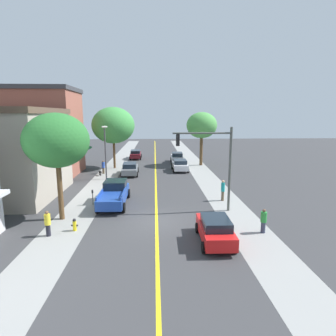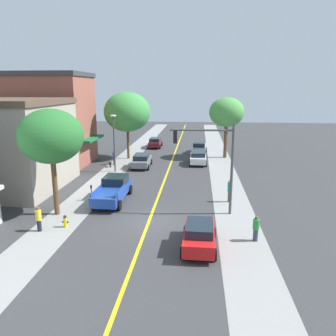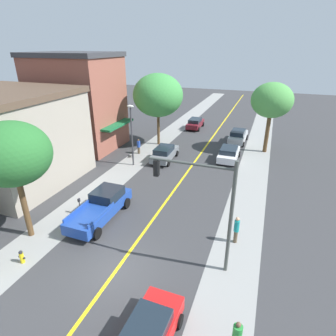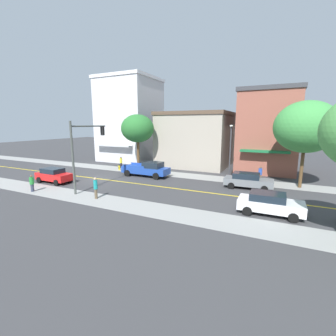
# 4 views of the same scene
# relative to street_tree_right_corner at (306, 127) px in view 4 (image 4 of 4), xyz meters

# --- Properties ---
(ground_plane) EXTENTS (140.00, 140.00, 0.00)m
(ground_plane) POSITION_rel_street_tree_right_corner_xyz_m (5.82, -20.85, -6.05)
(ground_plane) COLOR #38383A
(sidewalk_left) EXTENTS (2.93, 126.00, 0.01)m
(sidewalk_left) POSITION_rel_street_tree_right_corner_xyz_m (-0.26, -20.85, -6.04)
(sidewalk_left) COLOR gray
(sidewalk_left) RESTS_ON ground
(sidewalk_right) EXTENTS (2.93, 126.00, 0.01)m
(sidewalk_right) POSITION_rel_street_tree_right_corner_xyz_m (11.90, -20.85, -6.04)
(sidewalk_right) COLOR gray
(sidewalk_right) RESTS_ON ground
(road_centerline_stripe) EXTENTS (0.20, 126.00, 0.00)m
(road_centerline_stripe) POSITION_rel_street_tree_right_corner_xyz_m (5.82, -20.85, -6.04)
(road_centerline_stripe) COLOR yellow
(road_centerline_stripe) RESTS_ON ground
(pale_office_building) EXTENTS (10.11, 9.22, 14.19)m
(pale_office_building) POSITION_rel_street_tree_right_corner_xyz_m (-8.59, -26.33, 1.06)
(pale_office_building) COLOR silver
(pale_office_building) RESTS_ON ground
(corner_shop_building) EXTENTS (10.72, 10.28, 8.10)m
(corner_shop_building) POSITION_rel_street_tree_right_corner_xyz_m (-8.60, -13.90, -1.98)
(corner_shop_building) COLOR #A39989
(corner_shop_building) RESTS_ON ground
(tan_rowhouse) EXTENTS (10.38, 7.62, 10.80)m
(tan_rowhouse) POSITION_rel_street_tree_right_corner_xyz_m (-8.59, -3.74, -0.63)
(tan_rowhouse) COLOR #935142
(tan_rowhouse) RESTS_ON ground
(street_tree_right_corner) EXTENTS (5.91, 5.91, 8.57)m
(street_tree_right_corner) POSITION_rel_street_tree_right_corner_xyz_m (0.00, 0.00, 0.00)
(street_tree_right_corner) COLOR brown
(street_tree_right_corner) RESTS_ON ground
(street_tree_left_far) EXTENTS (4.49, 4.49, 7.66)m
(street_tree_left_far) POSITION_rel_street_tree_right_corner_xyz_m (-1.08, -19.99, -0.32)
(street_tree_left_far) COLOR brown
(street_tree_left_far) RESTS_ON ground
(fire_hydrant) EXTENTS (0.44, 0.24, 0.84)m
(fire_hydrant) POSITION_rel_street_tree_right_corner_xyz_m (0.44, -22.18, -5.63)
(fire_hydrant) COLOR yellow
(fire_hydrant) RESTS_ON ground
(parking_meter) EXTENTS (0.12, 0.18, 1.29)m
(parking_meter) POSITION_rel_street_tree_right_corner_xyz_m (0.47, -16.76, -5.19)
(parking_meter) COLOR #4C4C51
(parking_meter) RESTS_ON ground
(traffic_light_mast) EXTENTS (4.57, 0.32, 6.61)m
(traffic_light_mast) POSITION_rel_street_tree_right_corner_xyz_m (10.22, -18.72, -1.68)
(traffic_light_mast) COLOR #474C47
(traffic_light_mast) RESTS_ON ground
(street_lamp) EXTENTS (0.70, 0.36, 6.25)m
(street_lamp) POSITION_rel_street_tree_right_corner_xyz_m (0.00, -7.11, -2.17)
(street_lamp) COLOR #38383D
(street_lamp) RESTS_ON ground
(red_sedan_right_curb) EXTENTS (2.03, 4.21, 1.57)m
(red_sedan_right_curb) POSITION_rel_street_tree_right_corner_xyz_m (9.28, -24.29, -5.23)
(red_sedan_right_curb) COLOR red
(red_sedan_right_curb) RESTS_ON ground
(grey_sedan_left_curb) EXTENTS (2.16, 4.70, 1.55)m
(grey_sedan_left_curb) POSITION_rel_street_tree_right_corner_xyz_m (2.59, -4.75, -5.24)
(grey_sedan_left_curb) COLOR slate
(grey_sedan_left_curb) RESTS_ON ground
(white_sedan_right_curb) EXTENTS (2.13, 4.37, 1.54)m
(white_sedan_right_curb) POSITION_rel_street_tree_right_corner_xyz_m (9.14, -2.47, -5.24)
(white_sedan_right_curb) COLOR silver
(white_sedan_right_curb) RESTS_ON ground
(blue_pickup_truck) EXTENTS (2.31, 5.91, 1.85)m
(blue_pickup_truck) POSITION_rel_street_tree_right_corner_xyz_m (2.26, -16.60, -5.12)
(blue_pickup_truck) COLOR #1E429E
(blue_pickup_truck) RESTS_ON ground
(pedestrian_blue_shirt) EXTENTS (0.38, 0.38, 1.72)m
(pedestrian_blue_shirt) POSITION_rel_street_tree_right_corner_xyz_m (-0.90, -3.88, -5.15)
(pedestrian_blue_shirt) COLOR brown
(pedestrian_blue_shirt) RESTS_ON ground
(pedestrian_green_shirt) EXTENTS (0.39, 0.39, 1.60)m
(pedestrian_green_shirt) POSITION_rel_street_tree_right_corner_xyz_m (12.68, -23.08, -5.22)
(pedestrian_green_shirt) COLOR #33384C
(pedestrian_green_shirt) RESTS_ON ground
(pedestrian_yellow_shirt) EXTENTS (0.37, 0.37, 1.65)m
(pedestrian_yellow_shirt) POSITION_rel_street_tree_right_corner_xyz_m (-0.99, -22.93, -5.18)
(pedestrian_yellow_shirt) COLOR black
(pedestrian_yellow_shirt) RESTS_ON ground
(pedestrian_teal_shirt) EXTENTS (0.33, 0.33, 1.87)m
(pedestrian_teal_shirt) POSITION_rel_street_tree_right_corner_xyz_m (11.72, -16.10, -5.04)
(pedestrian_teal_shirt) COLOR brown
(pedestrian_teal_shirt) RESTS_ON ground
(small_dog) EXTENTS (0.57, 0.85, 0.65)m
(small_dog) POSITION_rel_street_tree_right_corner_xyz_m (-1.10, -5.06, -5.62)
(small_dog) COLOR black
(small_dog) RESTS_ON ground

